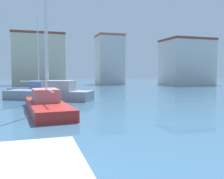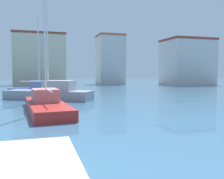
% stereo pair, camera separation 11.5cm
% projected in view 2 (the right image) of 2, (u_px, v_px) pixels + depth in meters
% --- Properties ---
extents(water, '(160.00, 160.00, 0.00)m').
position_uv_depth(water, '(149.00, 95.00, 29.58)').
color(water, '#38607F').
rests_on(water, ground).
extents(sailboat_blue_distant_east, '(7.65, 4.42, 9.68)m').
position_uv_depth(sailboat_blue_distant_east, '(40.00, 89.00, 31.52)').
color(sailboat_blue_distant_east, '#233D93').
rests_on(sailboat_blue_distant_east, water).
extents(sailboat_red_outer_mooring, '(3.06, 9.09, 12.09)m').
position_uv_depth(sailboat_red_outer_mooring, '(46.00, 103.00, 16.88)').
color(sailboat_red_outer_mooring, '#B22823').
rests_on(sailboat_red_outer_mooring, water).
extents(sailboat_grey_near_pier, '(8.77, 6.79, 11.73)m').
position_uv_depth(sailboat_grey_near_pier, '(50.00, 93.00, 24.28)').
color(sailboat_grey_near_pier, gray).
rests_on(sailboat_grey_near_pier, water).
extents(harbor_office, '(11.59, 5.62, 11.70)m').
position_uv_depth(harbor_office, '(40.00, 59.00, 55.89)').
color(harbor_office, beige).
rests_on(harbor_office, ground).
extents(waterfront_apartments, '(6.24, 5.90, 11.83)m').
position_uv_depth(waterfront_apartments, '(110.00, 59.00, 59.55)').
color(waterfront_apartments, beige).
rests_on(waterfront_apartments, ground).
extents(yacht_club, '(10.60, 8.33, 10.40)m').
position_uv_depth(yacht_club, '(187.00, 62.00, 56.67)').
color(yacht_club, beige).
rests_on(yacht_club, ground).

